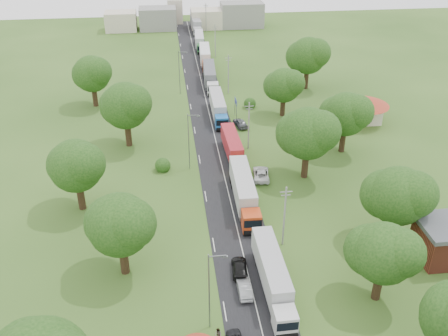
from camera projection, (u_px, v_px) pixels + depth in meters
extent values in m
plane|color=#2D4D19|center=(234.00, 217.00, 71.96)|extent=(260.00, 260.00, 0.00)
cube|color=black|center=(219.00, 153.00, 89.22)|extent=(8.00, 200.00, 0.04)
cylinder|color=slate|center=(237.00, 111.00, 100.69)|extent=(0.12, 0.12, 4.00)
cylinder|color=slate|center=(235.00, 106.00, 102.76)|extent=(0.12, 0.12, 4.00)
cube|color=navy|center=(236.00, 101.00, 100.93)|extent=(0.06, 3.00, 1.00)
cube|color=silver|center=(236.00, 101.00, 100.93)|extent=(0.07, 3.10, 0.06)
cylinder|color=gray|center=(284.00, 217.00, 64.28)|extent=(0.24, 0.24, 9.00)
cube|color=gray|center=(286.00, 192.00, 62.40)|extent=(1.60, 0.10, 0.10)
cube|color=gray|center=(286.00, 195.00, 62.65)|extent=(1.20, 0.10, 0.10)
cylinder|color=gray|center=(249.00, 126.00, 88.44)|extent=(0.24, 0.24, 9.00)
cube|color=gray|center=(249.00, 106.00, 86.56)|extent=(1.60, 0.10, 0.10)
cube|color=gray|center=(249.00, 109.00, 86.81)|extent=(1.20, 0.10, 0.10)
cylinder|color=gray|center=(228.00, 74.00, 112.60)|extent=(0.24, 0.24, 9.00)
cube|color=gray|center=(228.00, 58.00, 110.73)|extent=(1.60, 0.10, 0.10)
cube|color=gray|center=(228.00, 60.00, 110.97)|extent=(1.20, 0.10, 0.10)
cylinder|color=gray|center=(215.00, 41.00, 136.77)|extent=(0.24, 0.24, 9.00)
cube|color=gray|center=(215.00, 27.00, 134.89)|extent=(1.60, 0.10, 0.10)
cube|color=gray|center=(215.00, 29.00, 135.14)|extent=(1.20, 0.10, 0.10)
cylinder|color=gray|center=(206.00, 18.00, 160.93)|extent=(0.24, 0.24, 9.00)
cube|color=gray|center=(206.00, 5.00, 159.05)|extent=(1.60, 0.10, 0.10)
cube|color=gray|center=(206.00, 7.00, 159.30)|extent=(1.20, 0.10, 0.10)
cylinder|color=slate|center=(209.00, 292.00, 51.65)|extent=(0.16, 0.16, 10.00)
cube|color=slate|center=(217.00, 256.00, 49.42)|extent=(1.80, 0.10, 0.10)
cube|color=slate|center=(225.00, 257.00, 49.58)|extent=(0.50, 0.22, 0.15)
cylinder|color=slate|center=(189.00, 142.00, 81.85)|extent=(0.16, 0.16, 10.00)
cube|color=slate|center=(193.00, 115.00, 79.62)|extent=(1.80, 0.10, 0.10)
cube|color=slate|center=(198.00, 116.00, 79.78)|extent=(0.50, 0.22, 0.15)
cylinder|color=slate|center=(179.00, 73.00, 112.06)|extent=(0.16, 0.16, 10.00)
cube|color=slate|center=(182.00, 52.00, 109.83)|extent=(1.80, 0.10, 0.10)
cube|color=slate|center=(186.00, 53.00, 109.99)|extent=(0.50, 0.22, 0.15)
cylinder|color=#382616|center=(378.00, 285.00, 56.95)|extent=(1.04, 1.04, 3.85)
sphere|color=#15380F|center=(384.00, 253.00, 54.64)|extent=(7.00, 7.00, 7.00)
sphere|color=#15380F|center=(400.00, 253.00, 53.54)|extent=(5.50, 5.50, 5.50)
sphere|color=#15380F|center=(370.00, 250.00, 55.86)|extent=(6.00, 6.00, 6.00)
cylinder|color=#382616|center=(392.00, 228.00, 66.13)|extent=(1.08, 1.08, 4.20)
sphere|color=#15380F|center=(399.00, 196.00, 63.60)|extent=(7.70, 7.70, 7.70)
sphere|color=#15380F|center=(414.00, 194.00, 62.39)|extent=(6.05, 6.05, 6.05)
sphere|color=#15380F|center=(385.00, 194.00, 64.94)|extent=(6.60, 6.60, 6.60)
cylinder|color=#382616|center=(305.00, 165.00, 80.84)|extent=(1.12, 1.12, 4.55)
sphere|color=#15380F|center=(308.00, 134.00, 78.08)|extent=(8.40, 8.40, 8.40)
sphere|color=#15380F|center=(320.00, 131.00, 76.76)|extent=(6.60, 6.60, 6.60)
sphere|color=#15380F|center=(298.00, 133.00, 79.55)|extent=(7.20, 7.20, 7.20)
cylinder|color=#382616|center=(342.00, 141.00, 88.78)|extent=(1.08, 1.08, 4.20)
sphere|color=#15380F|center=(346.00, 114.00, 86.25)|extent=(7.70, 7.70, 7.70)
sphere|color=#15380F|center=(356.00, 112.00, 85.04)|extent=(6.05, 6.05, 6.05)
sphere|color=#15380F|center=(337.00, 114.00, 87.59)|extent=(6.60, 6.60, 6.60)
cylinder|color=#382616|center=(283.00, 107.00, 102.80)|extent=(1.04, 1.04, 3.85)
sphere|color=#15380F|center=(284.00, 85.00, 100.49)|extent=(7.00, 7.00, 7.00)
sphere|color=#15380F|center=(292.00, 83.00, 99.39)|extent=(5.50, 5.50, 5.50)
sphere|color=#15380F|center=(278.00, 86.00, 101.71)|extent=(6.00, 6.00, 6.00)
cylinder|color=#382616|center=(306.00, 79.00, 116.52)|extent=(1.12, 1.12, 4.55)
sphere|color=#15380F|center=(308.00, 56.00, 113.77)|extent=(8.40, 8.40, 8.40)
sphere|color=#15380F|center=(316.00, 53.00, 112.44)|extent=(6.60, 6.60, 6.60)
sphere|color=#15380F|center=(301.00, 56.00, 115.23)|extent=(7.20, 7.20, 7.20)
cylinder|color=#382616|center=(124.00, 259.00, 60.71)|extent=(1.08, 1.08, 4.20)
sphere|color=#15380F|center=(120.00, 225.00, 58.17)|extent=(7.70, 7.70, 7.70)
sphere|color=#15380F|center=(131.00, 224.00, 56.96)|extent=(6.05, 6.05, 6.05)
sphere|color=#15380F|center=(112.00, 222.00, 59.52)|extent=(6.60, 6.60, 6.60)
cylinder|color=#382616|center=(81.00, 196.00, 72.91)|extent=(1.08, 1.08, 4.20)
sphere|color=#15380F|center=(76.00, 166.00, 70.38)|extent=(7.70, 7.70, 7.70)
sphere|color=#15380F|center=(84.00, 164.00, 69.17)|extent=(6.05, 6.05, 6.05)
sphere|color=#15380F|center=(70.00, 165.00, 71.72)|extent=(6.60, 6.60, 6.60)
cylinder|color=#382616|center=(128.00, 134.00, 90.72)|extent=(1.12, 1.12, 4.55)
sphere|color=#15380F|center=(125.00, 106.00, 87.96)|extent=(8.40, 8.40, 8.40)
sphere|color=#15380F|center=(133.00, 103.00, 86.64)|extent=(6.60, 6.60, 6.60)
sphere|color=#15380F|center=(119.00, 106.00, 89.43)|extent=(7.20, 7.20, 7.20)
cylinder|color=#382616|center=(95.00, 97.00, 107.22)|extent=(1.08, 1.08, 4.20)
sphere|color=#15380F|center=(92.00, 74.00, 104.69)|extent=(7.70, 7.70, 7.70)
sphere|color=#15380F|center=(97.00, 71.00, 103.47)|extent=(6.05, 6.05, 6.05)
sphere|color=#15380F|center=(88.00, 74.00, 106.03)|extent=(6.60, 6.60, 6.60)
cube|color=beige|center=(361.00, 113.00, 100.03)|extent=(7.00, 5.00, 4.00)
cone|color=maroon|center=(363.00, 99.00, 98.60)|extent=(10.08, 10.08, 1.80)
cube|color=gray|center=(158.00, 19.00, 164.10)|extent=(12.00, 8.00, 7.00)
cube|color=beige|center=(206.00, 19.00, 166.04)|extent=(10.00, 8.00, 6.00)
cube|color=gray|center=(242.00, 15.00, 166.81)|extent=(14.00, 8.00, 8.00)
cube|color=beige|center=(121.00, 21.00, 163.08)|extent=(10.00, 8.00, 6.00)
cube|color=beige|center=(175.00, 11.00, 171.39)|extent=(5.00, 5.00, 8.00)
cube|color=silver|center=(285.00, 320.00, 52.82)|extent=(2.45, 2.45, 2.53)
cube|color=black|center=(288.00, 327.00, 51.59)|extent=(2.33, 0.04, 1.11)
cube|color=slate|center=(287.00, 336.00, 52.32)|extent=(2.23, 0.27, 0.35)
cube|color=slate|center=(271.00, 280.00, 59.34)|extent=(2.44, 11.67, 0.30)
cube|color=#AAABAF|center=(271.00, 267.00, 58.70)|extent=(2.64, 11.98, 3.04)
cylinder|color=black|center=(286.00, 334.00, 52.56)|extent=(2.38, 1.01, 1.01)
cylinder|color=black|center=(282.00, 321.00, 54.13)|extent=(2.38, 1.01, 1.01)
cylinder|color=black|center=(265.00, 263.00, 62.52)|extent=(2.38, 1.01, 1.01)
cylinder|color=black|center=(263.00, 255.00, 63.84)|extent=(2.38, 1.01, 1.01)
cube|color=#B93A15|center=(251.00, 221.00, 68.35)|extent=(2.63, 2.63, 2.67)
cube|color=black|center=(253.00, 224.00, 67.05)|extent=(2.46, 0.08, 1.18)
cube|color=slate|center=(253.00, 232.00, 67.82)|extent=(2.36, 0.31, 0.37)
cube|color=slate|center=(243.00, 197.00, 75.24)|extent=(2.75, 12.35, 0.32)
cube|color=#B4B4B4|center=(243.00, 185.00, 74.56)|extent=(2.98, 12.68, 3.21)
cylinder|color=black|center=(252.00, 232.00, 68.08)|extent=(2.51, 1.07, 1.07)
cylinder|color=black|center=(250.00, 223.00, 69.74)|extent=(2.51, 1.07, 1.07)
cylinder|color=black|center=(239.00, 185.00, 78.60)|extent=(2.51, 1.07, 1.07)
cylinder|color=black|center=(238.00, 180.00, 79.98)|extent=(2.51, 1.07, 1.07)
cube|color=yellow|center=(238.00, 167.00, 81.74)|extent=(2.32, 2.32, 2.36)
cube|color=black|center=(239.00, 169.00, 80.59)|extent=(2.17, 0.07, 1.04)
cube|color=slate|center=(238.00, 175.00, 81.27)|extent=(2.08, 0.30, 0.33)
cube|color=slate|center=(232.00, 153.00, 87.82)|extent=(2.44, 10.92, 0.28)
cube|color=maroon|center=(232.00, 143.00, 87.23)|extent=(2.64, 11.21, 2.84)
cylinder|color=black|center=(238.00, 175.00, 81.50)|extent=(2.22, 0.95, 0.95)
cylinder|color=black|center=(237.00, 170.00, 82.97)|extent=(2.22, 0.95, 0.95)
cylinder|color=black|center=(230.00, 145.00, 90.80)|extent=(2.22, 0.95, 0.95)
cylinder|color=black|center=(229.00, 142.00, 92.02)|extent=(2.22, 0.95, 0.95)
cube|color=#1C5FAB|center=(222.00, 122.00, 97.07)|extent=(2.42, 2.42, 2.50)
cube|color=black|center=(222.00, 123.00, 95.85)|extent=(2.30, 0.04, 1.10)
cube|color=slate|center=(222.00, 129.00, 96.57)|extent=(2.20, 0.27, 0.35)
cube|color=slate|center=(218.00, 112.00, 103.51)|extent=(2.42, 11.52, 0.30)
cube|color=#A9A8AD|center=(217.00, 103.00, 102.87)|extent=(2.62, 11.82, 3.00)
cylinder|color=black|center=(222.00, 129.00, 96.81)|extent=(2.35, 1.00, 1.00)
cylinder|color=black|center=(221.00, 125.00, 98.37)|extent=(2.35, 1.00, 1.00)
cylinder|color=black|center=(216.00, 106.00, 106.65)|extent=(2.35, 1.00, 1.00)
cylinder|color=black|center=(215.00, 104.00, 107.94)|extent=(2.35, 1.00, 1.00)
cube|color=silver|center=(213.00, 89.00, 112.86)|extent=(2.66, 2.66, 2.63)
cube|color=black|center=(213.00, 89.00, 111.58)|extent=(2.42, 0.16, 1.16)
cube|color=slate|center=(213.00, 95.00, 112.34)|extent=(2.32, 0.38, 0.37)
cube|color=slate|center=(210.00, 81.00, 119.63)|extent=(3.10, 12.21, 0.32)
cube|color=#515458|center=(209.00, 73.00, 118.97)|extent=(3.33, 12.54, 3.16)
cylinder|color=black|center=(213.00, 95.00, 112.59)|extent=(2.47, 1.05, 1.05)
cylinder|color=black|center=(212.00, 92.00, 114.23)|extent=(2.47, 1.05, 1.05)
cylinder|color=black|center=(208.00, 77.00, 122.94)|extent=(2.47, 1.05, 1.05)
cylinder|color=black|center=(208.00, 75.00, 124.30)|extent=(2.47, 1.05, 1.05)
cube|color=#BC441D|center=(207.00, 66.00, 127.06)|extent=(2.58, 2.58, 2.56)
cube|color=black|center=(208.00, 66.00, 125.82)|extent=(2.35, 0.15, 1.12)
cube|color=slate|center=(208.00, 71.00, 126.55)|extent=(2.26, 0.37, 0.36)
cube|color=slate|center=(205.00, 61.00, 133.64)|extent=(2.99, 11.86, 0.31)
cube|color=silver|center=(205.00, 54.00, 132.99)|extent=(3.21, 12.18, 3.07)
cylinder|color=black|center=(208.00, 71.00, 126.80)|extent=(2.40, 1.02, 1.02)
cylinder|color=black|center=(207.00, 69.00, 128.38)|extent=(2.40, 1.02, 1.02)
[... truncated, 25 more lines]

